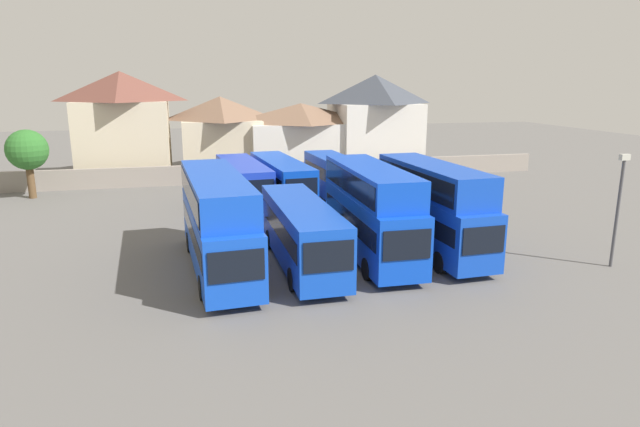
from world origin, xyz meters
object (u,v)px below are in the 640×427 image
at_px(bus_1, 217,217).
at_px(bus_3, 371,207).
at_px(bus_5, 243,181).
at_px(bus_6, 281,179).
at_px(bus_2, 302,230).
at_px(house_terrace_far_right, 375,121).
at_px(house_terrace_left, 123,124).
at_px(tree_left_of_lot, 27,151).
at_px(house_terrace_centre, 221,134).
at_px(house_terrace_right, 301,137).
at_px(bus_4, 433,204).
at_px(lamp_post_lot_edge, 619,203).
at_px(bus_7, 337,177).

distance_m(bus_1, bus_3, 8.08).
distance_m(bus_3, bus_5, 15.19).
relative_size(bus_5, bus_6, 0.92).
relative_size(bus_2, house_terrace_far_right, 1.08).
height_order(house_terrace_left, tree_left_of_lot, house_terrace_left).
bearing_deg(bus_2, house_terrace_centre, -176.83).
distance_m(bus_6, house_terrace_far_right, 20.15).
distance_m(bus_2, house_terrace_centre, 31.29).
bearing_deg(house_terrace_right, bus_2, -101.67).
bearing_deg(bus_4, bus_5, -149.97).
bearing_deg(house_terrace_left, bus_4, -57.48).
relative_size(bus_2, tree_left_of_lot, 1.93).
distance_m(tree_left_of_lot, lamp_post_lot_edge, 42.16).
bearing_deg(house_terrace_right, tree_left_of_lot, -161.27).
bearing_deg(house_terrace_left, bus_7, -41.65).
xyz_separation_m(bus_4, lamp_post_lot_edge, (8.05, -4.43, 0.57)).
bearing_deg(lamp_post_lot_edge, bus_4, 151.19).
bearing_deg(tree_left_of_lot, bus_3, -44.09).
xyz_separation_m(bus_5, bus_6, (2.92, 0.07, 0.03)).
bearing_deg(house_terrace_left, bus_1, -76.40).
bearing_deg(bus_4, bus_1, -91.73).
relative_size(bus_1, bus_2, 1.10).
height_order(bus_4, bus_5, bus_4).
bearing_deg(house_terrace_centre, bus_3, -79.14).
xyz_separation_m(bus_1, bus_5, (2.73, 14.24, -0.81)).
relative_size(house_terrace_centre, house_terrace_right, 0.73).
relative_size(bus_7, house_terrace_far_right, 1.06).
bearing_deg(tree_left_of_lot, lamp_post_lot_edge, -37.29).
height_order(bus_2, bus_7, bus_7).
relative_size(bus_2, bus_7, 1.02).
xyz_separation_m(bus_6, house_terrace_centre, (-3.45, 16.40, 2.02)).
bearing_deg(house_terrace_centre, bus_5, -88.15).
relative_size(bus_3, bus_5, 0.99).
distance_m(house_terrace_far_right, lamp_post_lot_edge, 33.89).
distance_m(bus_6, lamp_post_lot_edge, 23.38).
distance_m(house_terrace_centre, house_terrace_right, 8.28).
bearing_deg(bus_4, house_terrace_centre, -165.14).
bearing_deg(house_terrace_right, bus_7, -90.98).
relative_size(bus_7, house_terrace_right, 0.93).
height_order(house_terrace_right, house_terrace_far_right, house_terrace_far_right).
bearing_deg(house_terrace_far_right, bus_4, -103.03).
distance_m(bus_6, house_terrace_right, 15.93).
distance_m(house_terrace_left, tree_left_of_lot, 10.85).
bearing_deg(bus_2, house_terrace_far_right, 154.00).
xyz_separation_m(bus_3, bus_4, (3.60, 0.08, -0.01)).
distance_m(bus_5, lamp_post_lot_edge, 25.20).
relative_size(bus_5, house_terrace_right, 0.92).
relative_size(bus_1, bus_6, 1.04).
bearing_deg(bus_1, house_terrace_centre, 172.10).
xyz_separation_m(bus_3, tree_left_of_lot, (-21.88, 21.19, 1.10)).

